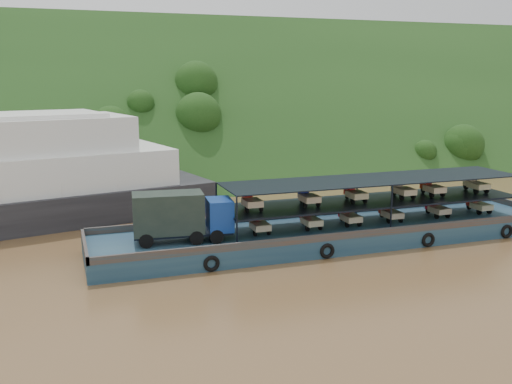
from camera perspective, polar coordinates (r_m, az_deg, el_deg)
name	(u,v)px	position (r m, az deg, el deg)	size (l,w,h in m)	color
ground	(294,239)	(43.05, 3.84, -4.76)	(160.00, 160.00, 0.00)	brown
hillside	(189,168)	(76.71, -6.69, 2.42)	(140.00, 28.00, 28.00)	#1A3A15
cargo_barge	(321,228)	(42.03, 6.48, -3.62)	(35.00, 7.18, 4.54)	#142F48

